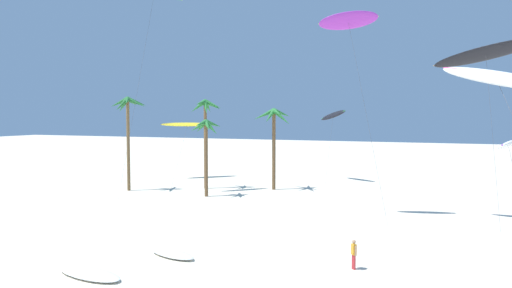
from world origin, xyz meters
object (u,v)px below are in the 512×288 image
palm_tree_1 (206,114)px  flying_kite_6 (333,115)px  flying_kite_4 (348,20)px  flying_kite_5 (497,78)px  palm_tree_0 (128,112)px  person_near_right (354,253)px  flying_kite_2 (188,124)px  grounded_kite_1 (89,273)px  flying_kite_7 (486,53)px  palm_tree_2 (206,132)px  palm_tree_3 (274,122)px  grounded_kite_0 (173,254)px  flying_kite_1 (509,144)px

palm_tree_1 → flying_kite_6: (12.03, 12.06, -0.12)m
flying_kite_4 → flying_kite_5: 18.03m
palm_tree_0 → person_near_right: 35.41m
palm_tree_1 → flying_kite_6: palm_tree_1 is taller
flying_kite_2 → grounded_kite_1: bearing=-67.4°
flying_kite_4 → flying_kite_7: 10.90m
palm_tree_2 → flying_kite_6: size_ratio=0.85×
palm_tree_2 → flying_kite_6: bearing=61.1°
palm_tree_3 → grounded_kite_0: palm_tree_3 is taller
palm_tree_1 → grounded_kite_0: 28.78m
palm_tree_0 → grounded_kite_1: size_ratio=2.28×
flying_kite_1 → flying_kite_6: size_ratio=1.27×
flying_kite_1 → flying_kite_4: size_ratio=0.70×
flying_kite_1 → person_near_right: (-8.41, -10.47, -5.62)m
grounded_kite_0 → flying_kite_7: bearing=43.9°
flying_kite_1 → person_near_right: flying_kite_1 is taller
palm_tree_2 → grounded_kite_1: size_ratio=1.74×
flying_kite_6 → person_near_right: 37.63m
flying_kite_1 → flying_kite_5: flying_kite_5 is taller
flying_kite_1 → flying_kite_6: bearing=125.6°
palm_tree_3 → flying_kite_5: (20.97, -25.31, 2.64)m
palm_tree_1 → palm_tree_0: bearing=-147.3°
flying_kite_4 → flying_kite_7: size_ratio=1.18×
flying_kite_4 → flying_kite_5: bearing=-53.1°
palm_tree_1 → flying_kite_7: (28.71, -8.21, 4.71)m
palm_tree_0 → palm_tree_2: (9.91, -0.31, -2.13)m
flying_kite_5 → grounded_kite_0: (-17.49, -2.04, -10.21)m
palm_tree_2 → grounded_kite_1: 26.60m
flying_kite_1 → flying_kite_6: 30.97m
palm_tree_0 → flying_kite_1: size_ratio=0.88×
palm_tree_1 → flying_kite_4: 22.04m
flying_kite_6 → grounded_kite_1: 42.98m
flying_kite_2 → person_near_right: flying_kite_2 is taller
flying_kite_7 → grounded_kite_1: bearing=-132.3°
palm_tree_0 → palm_tree_1: palm_tree_0 is taller
flying_kite_2 → flying_kite_6: size_ratio=1.34×
flying_kite_6 → flying_kite_7: bearing=-50.6°
flying_kite_1 → palm_tree_3: bearing=145.9°
grounded_kite_0 → grounded_kite_1: bearing=-114.4°
palm_tree_2 → flying_kite_5: (25.89, -18.20, 3.70)m
flying_kite_4 → palm_tree_0: bearing=169.2°
grounded_kite_0 → flying_kite_5: bearing=6.6°
flying_kite_6 → palm_tree_0: bearing=-139.1°
palm_tree_1 → flying_kite_6: bearing=45.1°
palm_tree_0 → grounded_kite_0: palm_tree_0 is taller
palm_tree_2 → flying_kite_1: size_ratio=0.67×
flying_kite_6 → palm_tree_2: bearing=-118.9°
grounded_kite_0 → person_near_right: size_ratio=2.20×
palm_tree_0 → palm_tree_1: bearing=32.7°
flying_kite_6 → person_near_right: size_ratio=5.72×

